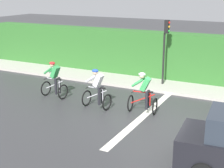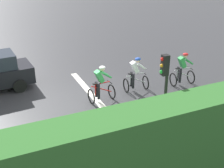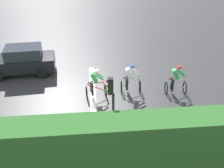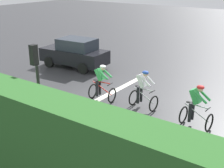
{
  "view_description": "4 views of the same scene",
  "coord_description": "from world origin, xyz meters",
  "px_view_note": "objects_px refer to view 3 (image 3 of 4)",
  "views": [
    {
      "loc": [
        -11.73,
        -4.24,
        4.84
      ],
      "look_at": [
        0.7,
        2.11,
        0.83
      ],
      "focal_mm": 53.91,
      "sensor_mm": 36.0,
      "label": 1
    },
    {
      "loc": [
        10.9,
        -3.91,
        6.08
      ],
      "look_at": [
        0.12,
        0.95,
        0.74
      ],
      "focal_mm": 46.83,
      "sensor_mm": 36.0,
      "label": 2
    },
    {
      "loc": [
        12.16,
        0.18,
        7.77
      ],
      "look_at": [
        0.86,
        1.23,
        1.19
      ],
      "focal_mm": 42.41,
      "sensor_mm": 36.0,
      "label": 3
    },
    {
      "loc": [
        10.15,
        8.08,
        5.39
      ],
      "look_at": [
        0.79,
        1.46,
        1.2
      ],
      "focal_mm": 48.77,
      "sensor_mm": 36.0,
      "label": 4
    }
  ],
  "objects_px": {
    "car_black": "(22,61)",
    "traffic_light_near_crossing": "(112,104)",
    "cyclist_second": "(130,79)",
    "cyclist_mid": "(95,84)",
    "cyclist_lead": "(176,81)"
  },
  "relations": [
    {
      "from": "cyclist_lead",
      "to": "cyclist_mid",
      "type": "xyz_separation_m",
      "value": [
        -0.01,
        -4.34,
        0.0
      ]
    },
    {
      "from": "cyclist_second",
      "to": "traffic_light_near_crossing",
      "type": "bearing_deg",
      "value": -17.94
    },
    {
      "from": "cyclist_second",
      "to": "cyclist_mid",
      "type": "relative_size",
      "value": 1.0
    },
    {
      "from": "cyclist_lead",
      "to": "car_black",
      "type": "bearing_deg",
      "value": -110.11
    },
    {
      "from": "cyclist_second",
      "to": "traffic_light_near_crossing",
      "type": "height_order",
      "value": "traffic_light_near_crossing"
    },
    {
      "from": "cyclist_lead",
      "to": "traffic_light_near_crossing",
      "type": "height_order",
      "value": "traffic_light_near_crossing"
    },
    {
      "from": "cyclist_mid",
      "to": "car_black",
      "type": "xyz_separation_m",
      "value": [
        -3.19,
        -4.41,
        0.08
      ]
    },
    {
      "from": "cyclist_mid",
      "to": "traffic_light_near_crossing",
      "type": "height_order",
      "value": "traffic_light_near_crossing"
    },
    {
      "from": "cyclist_lead",
      "to": "traffic_light_near_crossing",
      "type": "bearing_deg",
      "value": -43.82
    },
    {
      "from": "cyclist_lead",
      "to": "cyclist_mid",
      "type": "height_order",
      "value": "same"
    },
    {
      "from": "cyclist_second",
      "to": "traffic_light_near_crossing",
      "type": "distance_m",
      "value": 4.79
    },
    {
      "from": "cyclist_mid",
      "to": "car_black",
      "type": "height_order",
      "value": "car_black"
    },
    {
      "from": "car_black",
      "to": "traffic_light_near_crossing",
      "type": "xyz_separation_m",
      "value": [
        7.2,
        4.91,
        1.35
      ]
    },
    {
      "from": "cyclist_second",
      "to": "cyclist_mid",
      "type": "xyz_separation_m",
      "value": [
        0.34,
        -1.92,
        0.0
      ]
    },
    {
      "from": "cyclist_second",
      "to": "car_black",
      "type": "relative_size",
      "value": 0.39
    }
  ]
}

